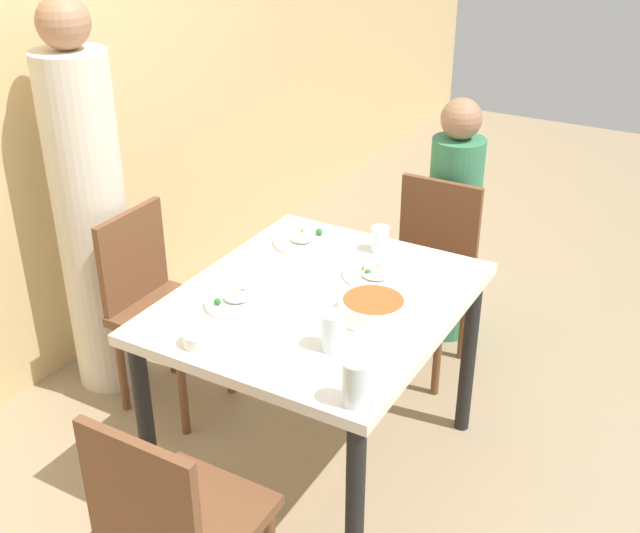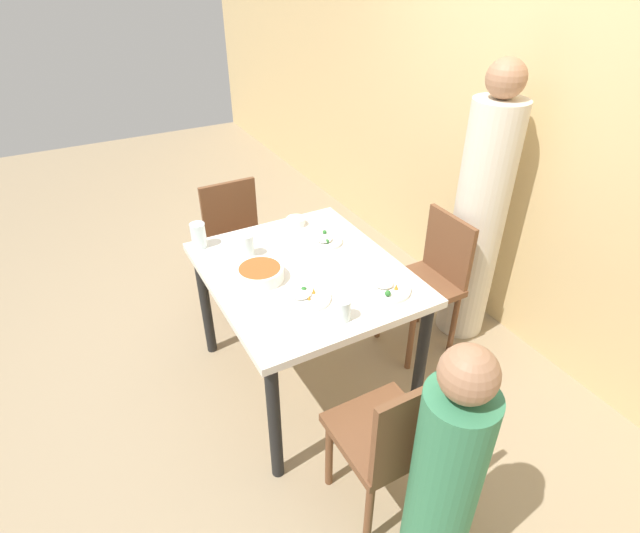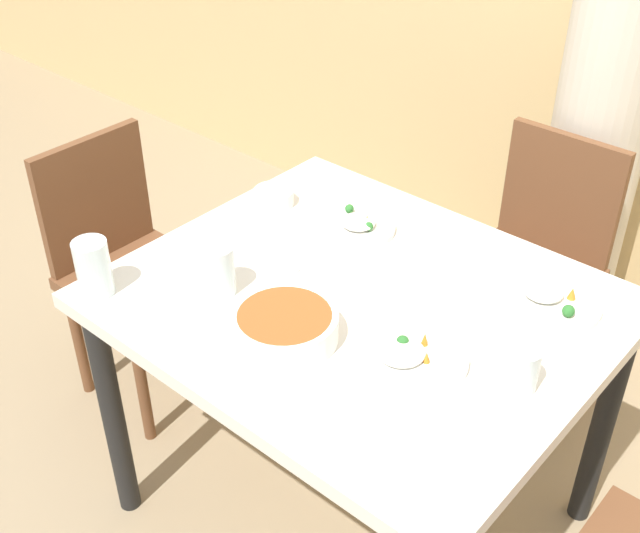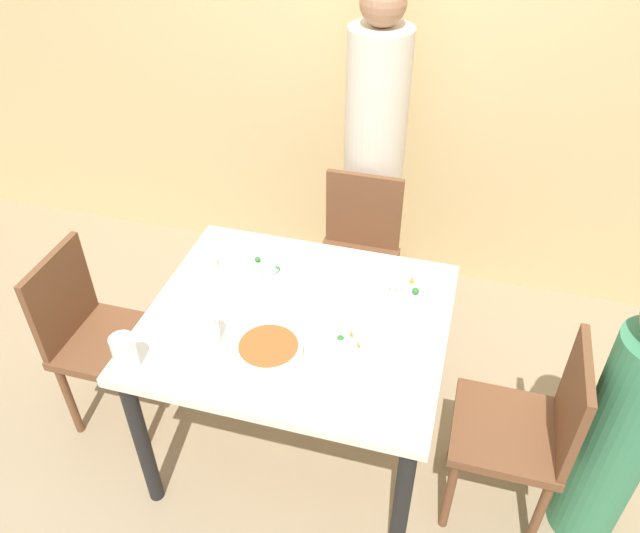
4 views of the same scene
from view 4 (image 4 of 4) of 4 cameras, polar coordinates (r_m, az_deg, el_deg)
ground_plane at (r=2.94m, az=-1.80°, el=-15.69°), size 10.00×10.00×0.00m
wall_back at (r=3.28m, az=5.42°, el=19.93°), size 10.00×0.06×2.70m
dining_table at (r=2.43m, az=-2.11°, el=-6.29°), size 1.13×0.95×0.77m
chair_adult_spot at (r=3.13m, az=3.39°, el=1.14°), size 0.40×0.40×0.87m
chair_child_spot at (r=2.49m, az=18.34°, el=-13.87°), size 0.40×0.40×0.87m
chair_empty_left at (r=2.86m, az=-19.80°, el=-5.82°), size 0.40×0.40×0.87m
person_adult at (r=3.23m, az=4.90°, el=9.03°), size 0.30×0.30×1.71m
person_child at (r=2.49m, az=25.69°, el=-13.56°), size 0.25×0.25×1.21m
bowl_curry at (r=2.19m, az=-4.70°, el=-7.78°), size 0.24×0.24×0.07m
plate_rice_adult at (r=2.23m, az=2.64°, el=-7.27°), size 0.23×0.23×0.05m
plate_rice_child at (r=2.56m, az=-4.85°, el=-0.32°), size 0.21×0.21×0.05m
plate_noodles at (r=2.49m, az=7.29°, el=-1.87°), size 0.25×0.25×0.05m
bowl_rice_small at (r=2.61m, az=-10.60°, el=0.24°), size 0.11×0.11×0.05m
glass_water_tall at (r=2.23m, az=-17.43°, el=-7.58°), size 0.08×0.08×0.14m
glass_water_short at (r=2.26m, az=-10.26°, el=-5.60°), size 0.08×0.08×0.13m
glass_water_center at (r=2.24m, az=8.39°, el=-6.19°), size 0.07×0.07×0.10m
fork_steel at (r=2.41m, az=-8.48°, el=-3.87°), size 0.18×0.03×0.01m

